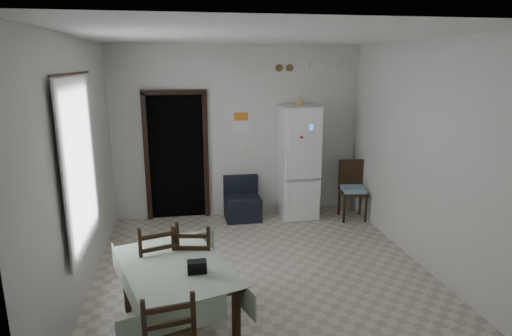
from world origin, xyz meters
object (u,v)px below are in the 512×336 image
object	(u,v)px
fridge	(298,162)
dining_table	(176,299)
corner_chair	(353,191)
dining_chair_far_right	(194,263)
navy_seat	(243,199)
dining_chair_far_left	(156,265)

from	to	relation	value
fridge	dining_table	distance (m)	3.70
corner_chair	dining_table	world-z (taller)	corner_chair
dining_table	dining_chair_far_right	distance (m)	0.54
dining_table	navy_seat	bearing A→B (deg)	52.45
fridge	dining_chair_far_right	bearing A→B (deg)	-127.05
navy_seat	dining_table	xyz separation A→B (m)	(-1.09, -3.02, 0.01)
corner_chair	dining_chair_far_right	bearing A→B (deg)	-133.07
fridge	corner_chair	size ratio (longest dim) A/B	1.93
navy_seat	fridge	bearing A→B (deg)	-0.39
dining_chair_far_right	fridge	bearing A→B (deg)	-116.27
fridge	corner_chair	distance (m)	1.05
navy_seat	corner_chair	bearing A→B (deg)	-9.79
fridge	dining_table	world-z (taller)	fridge
dining_chair_far_right	corner_chair	bearing A→B (deg)	-130.98
fridge	navy_seat	size ratio (longest dim) A/B	2.68
corner_chair	dining_chair_far_right	xyz separation A→B (m)	(-2.74, -2.23, -0.00)
corner_chair	dining_chair_far_right	distance (m)	3.53
navy_seat	dining_chair_far_right	bearing A→B (deg)	-109.84
dining_table	dining_chair_far_right	world-z (taller)	dining_chair_far_right
corner_chair	dining_table	bearing A→B (deg)	-129.42
corner_chair	dining_chair_far_left	size ratio (longest dim) A/B	0.97
fridge	dining_chair_far_right	distance (m)	3.17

